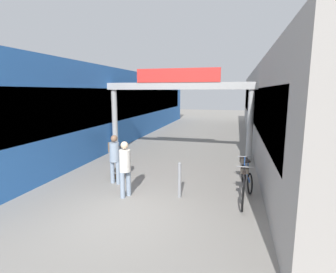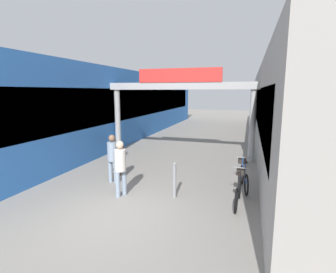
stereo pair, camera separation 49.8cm
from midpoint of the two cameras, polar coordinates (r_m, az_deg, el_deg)
The scene contains 12 objects.
ground_plane at distance 7.15m, azimuth -9.51°, elevation -16.58°, with size 80.00×80.00×0.00m, color gray.
storefront_left at distance 18.56m, azimuth -8.52°, elevation 6.75°, with size 3.00×26.00×4.40m.
storefront_right at distance 16.86m, azimuth 24.65°, elevation 5.67°, with size 3.00×26.00×4.40m.
arcade_sign_gateway at distance 12.59m, azimuth 3.74°, elevation 8.98°, with size 7.40×0.47×4.21m.
pedestrian_with_dog at distance 9.20m, azimuth -10.48°, elevation -4.11°, with size 0.40×0.40×1.70m.
pedestrian_companion at distance 8.00m, azimuth -8.55°, elevation -6.14°, with size 0.45×0.45×1.71m.
dog_on_leash at distance 10.05m, azimuth -9.56°, elevation -6.86°, with size 0.37×0.69×0.49m.
bicycle_black_nearest at distance 7.90m, azimuth 16.92°, elevation -10.83°, with size 0.46×1.69×0.98m.
bicycle_blue_second at distance 9.12m, azimuth 17.67°, elevation -8.06°, with size 0.46×1.68×0.98m.
bollard_post_metal at distance 7.93m, azimuth 3.26°, elevation -9.41°, with size 0.10×0.10×1.09m.
cafe_chair_wood_nearer at distance 12.26m, azimuth -10.44°, elevation -2.70°, with size 0.45×0.45×0.89m.
cafe_chair_black_farther at distance 13.06m, azimuth -9.85°, elevation -1.91°, with size 0.54×0.54×0.89m.
Camera 2 is at (3.20, -5.62, 3.17)m, focal length 28.00 mm.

